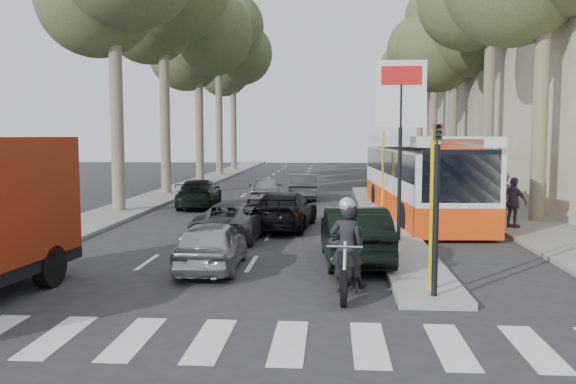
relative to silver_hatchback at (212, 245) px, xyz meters
name	(u,v)px	position (x,y,z in m)	size (l,w,h in m)	color
ground	(279,283)	(1.81, -1.24, -0.63)	(120.00, 120.00, 0.00)	#28282B
sidewalk_right	(450,188)	(10.41, 23.76, -0.57)	(3.20, 70.00, 0.12)	gray
median_left	(199,183)	(-6.19, 26.76, -0.57)	(2.40, 64.00, 0.12)	gray
traffic_island	(382,216)	(5.06, 9.76, -0.55)	(1.50, 26.00, 0.16)	gray
building_far	(522,73)	(17.31, 32.76, 7.37)	(11.00, 20.00, 16.00)	#B7A88E
billboard	(401,124)	(5.06, 3.76, 3.07)	(1.50, 12.10, 5.60)	yellow
traffic_light_island	(437,180)	(5.06, -2.74, 1.86)	(0.16, 0.41, 3.60)	black
tree_l_c	(200,37)	(-5.96, 26.87, 9.41)	(7.40, 7.20, 13.71)	#6B604C
tree_l_d	(220,31)	(-6.06, 34.87, 11.13)	(7.40, 7.20, 15.66)	#6B604C
tree_l_e	(235,56)	(-6.16, 42.87, 10.10)	(7.40, 7.20, 14.49)	#6B604C
tree_r_c	(457,34)	(10.84, 24.87, 9.06)	(7.40, 7.20, 13.32)	#6B604C
tree_r_d	(437,33)	(10.94, 32.87, 10.44)	(7.40, 7.20, 14.88)	#6B604C
tree_r_e	(422,56)	(11.04, 40.87, 9.75)	(7.40, 7.20, 14.10)	#6B604C
silver_hatchback	(212,245)	(0.00, 0.00, 0.00)	(1.49, 3.70, 1.26)	#AFB2B8
dark_hatchback	(354,234)	(3.61, 1.18, 0.12)	(1.58, 4.53, 1.49)	black
queue_car_a	(234,220)	(-0.18, 4.76, -0.03)	(1.98, 4.29, 1.19)	#52545B
queue_car_b	(284,210)	(1.31, 6.81, 0.05)	(1.90, 4.67, 1.36)	black
queue_car_c	(265,190)	(-0.27, 14.76, 0.04)	(1.59, 3.95, 1.35)	#929499
queue_car_d	(303,187)	(1.53, 16.84, 0.03)	(1.40, 4.01, 1.32)	#43444A
queue_car_e	(199,193)	(-3.14, 12.92, 0.03)	(1.85, 4.56, 1.32)	black
city_bus	(419,174)	(6.61, 10.47, 1.14)	(3.52, 12.87, 3.35)	#F2440D
motorcycle	(347,249)	(3.33, -1.97, 0.32)	(0.91, 2.46, 2.09)	black
pedestrian_near	(514,203)	(9.37, 6.81, 0.38)	(1.05, 0.51, 1.78)	#483652
pedestrian_far	(503,191)	(10.40, 11.84, 0.32)	(1.07, 0.48, 1.66)	#6F6553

